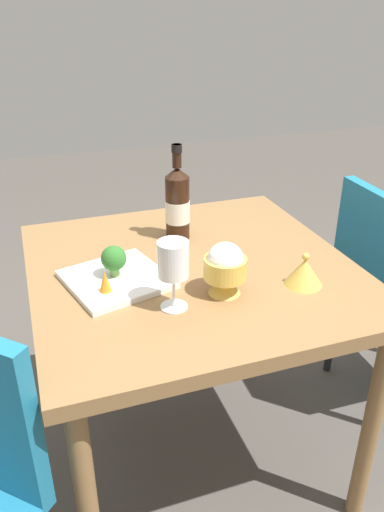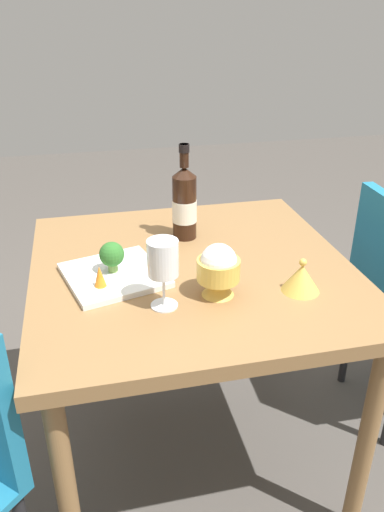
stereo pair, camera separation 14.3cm
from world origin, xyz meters
The scene contains 9 objects.
ground_plane centered at (0.00, 0.00, 0.00)m, with size 8.00×8.00×0.00m, color #4C4742.
dining_table centered at (0.00, 0.00, 0.65)m, with size 0.90×0.90×0.73m.
wine_bottle centered at (0.19, -0.02, 0.85)m, with size 0.08×0.08×0.30m.
wine_glass centered at (-0.19, 0.11, 0.86)m, with size 0.08×0.08×0.18m.
rice_bowl centered at (-0.17, -0.03, 0.80)m, with size 0.11×0.11×0.14m.
rice_bowl_lid centered at (-0.20, -0.25, 0.77)m, with size 0.10×0.10×0.09m.
serving_plate centered at (-0.02, 0.22, 0.74)m, with size 0.31×0.31×0.02m.
broccoli_floret centered at (-0.01, 0.23, 0.79)m, with size 0.07×0.07×0.09m.
carrot_garnish_left centered at (-0.09, 0.26, 0.77)m, with size 0.03×0.03×0.06m.
Camera 1 is at (-1.21, 0.42, 1.41)m, focal length 35.43 mm.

